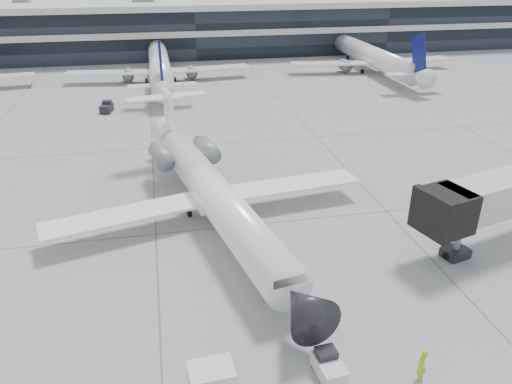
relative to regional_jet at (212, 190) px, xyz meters
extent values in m
plane|color=gray|center=(5.16, -1.65, -2.70)|extent=(220.00, 220.00, 0.00)
cube|color=black|center=(5.16, 80.35, 2.30)|extent=(170.00, 22.00, 10.00)
cylinder|color=white|center=(0.20, -0.97, -0.08)|extent=(8.39, 27.36, 3.07)
cone|color=black|center=(3.20, -15.91, -0.08)|extent=(3.64, 3.73, 3.07)
cone|color=white|center=(-2.86, 14.19, 0.26)|extent=(3.58, 4.14, 2.92)
cube|color=white|center=(-7.27, -1.32, -0.88)|extent=(12.84, 6.17, 0.25)
cube|color=white|center=(7.22, 1.60, -0.88)|extent=(12.78, 4.54, 0.25)
cylinder|color=slate|center=(-3.87, 7.72, 0.37)|extent=(2.43, 4.13, 1.71)
cylinder|color=slate|center=(0.59, 8.62, 0.37)|extent=(2.43, 4.13, 1.71)
cube|color=white|center=(-2.72, 13.52, 2.65)|extent=(0.90, 2.96, 5.12)
cube|color=white|center=(-2.81, 13.96, 4.46)|extent=(8.38, 3.40, 0.18)
cylinder|color=black|center=(2.33, -11.56, -2.38)|extent=(0.33, 0.66, 0.64)
cylinder|color=black|center=(-1.92, 0.92, -2.34)|extent=(0.41, 0.77, 0.73)
cylinder|color=black|center=(1.42, 1.59, -2.34)|extent=(0.41, 0.77, 0.73)
cube|color=black|center=(15.31, -9.92, 1.65)|extent=(3.47, 3.91, 2.90)
cylinder|color=slate|center=(17.01, -9.45, -1.25)|extent=(0.46, 0.46, 2.90)
cube|color=black|center=(17.01, -9.45, -2.34)|extent=(2.18, 1.89, 0.73)
imported|color=#B1DB17|center=(8.62, -19.85, -1.69)|extent=(0.88, 0.80, 2.03)
cube|color=silver|center=(3.95, -18.70, -2.15)|extent=(1.49, 2.29, 0.89)
cube|color=black|center=(3.90, -18.21, -1.56)|extent=(1.17, 0.99, 0.50)
cylinder|color=black|center=(3.33, -17.96, -2.48)|extent=(0.22, 0.45, 0.44)
cylinder|color=black|center=(4.42, -17.86, -2.48)|extent=(0.22, 0.45, 0.44)
cylinder|color=black|center=(4.56, -19.44, -2.48)|extent=(0.22, 0.45, 0.44)
cube|color=silver|center=(-2.35, -19.04, -1.44)|extent=(2.35, 1.83, 1.79)
cone|color=orange|center=(-0.62, 3.29, -2.43)|extent=(0.35, 0.35, 0.54)
cube|color=orange|center=(-0.62, 3.29, -2.68)|extent=(0.46, 0.46, 0.03)
cube|color=black|center=(-10.94, 34.59, -2.09)|extent=(1.92, 2.68, 0.99)
cube|color=black|center=(-10.82, 35.13, -1.43)|extent=(1.40, 1.23, 0.55)
cylinder|color=black|center=(-11.34, 35.58, -2.46)|extent=(0.30, 0.52, 0.49)
cylinder|color=black|center=(-10.16, 35.32, -2.46)|extent=(0.30, 0.52, 0.49)
cylinder|color=black|center=(-11.72, 33.86, -2.46)|extent=(0.30, 0.52, 0.49)
cylinder|color=black|center=(-10.54, 33.59, -2.46)|extent=(0.30, 0.52, 0.49)
camera|label=1|loc=(-3.83, -37.39, 17.81)|focal=35.00mm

